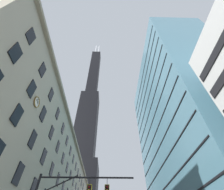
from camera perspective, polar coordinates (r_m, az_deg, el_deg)
The scene contains 3 objects.
station_building at distance 46.49m, azimuth -25.70°, elevation -28.85°, with size 14.32×75.47×25.73m.
dark_skyscraper at distance 128.34m, azimuth -10.01°, elevation -15.69°, with size 24.18×24.18×223.51m.
glass_office_midrise at distance 47.49m, azimuth 23.96°, elevation -10.08°, with size 15.48×38.90×53.94m.
Camera 1 is at (-1.07, -10.23, 1.89)m, focal length 24.91 mm.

